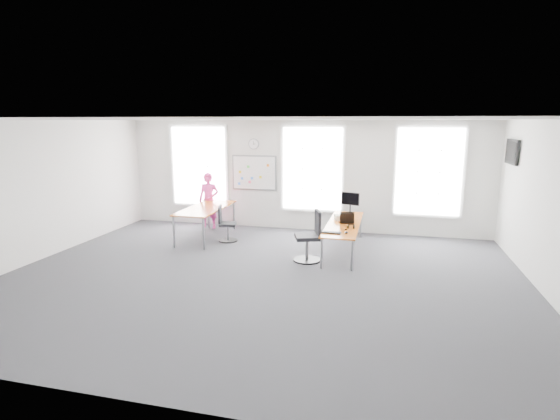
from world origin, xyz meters
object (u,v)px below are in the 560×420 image
(headphones, at_px, (351,226))
(monitor, at_px, (350,201))
(desk_right, at_px, (344,225))
(desk_left, at_px, (206,210))
(person, at_px, (209,201))
(keyboard, at_px, (331,233))
(chair_right, at_px, (310,239))
(chair_left, at_px, (226,226))

(headphones, height_order, monitor, monitor)
(desk_right, height_order, desk_left, desk_left)
(person, distance_m, keyboard, 4.44)
(chair_right, xyz_separation_m, person, (-3.29, 2.27, 0.30))
(desk_left, bearing_deg, desk_right, -6.03)
(chair_right, relative_size, chair_left, 1.22)
(chair_left, bearing_deg, headphones, -115.86)
(chair_right, xyz_separation_m, monitor, (0.67, 2.03, 0.51))
(desk_left, distance_m, chair_left, 0.71)
(keyboard, distance_m, headphones, 0.62)
(keyboard, bearing_deg, chair_right, 172.13)
(desk_right, height_order, chair_left, chair_left)
(desk_left, xyz_separation_m, keyboard, (3.40, -1.35, -0.06))
(desk_right, distance_m, monitor, 1.22)
(desk_left, relative_size, chair_right, 2.00)
(monitor, bearing_deg, keyboard, -76.86)
(monitor, bearing_deg, chair_right, -89.60)
(headphones, bearing_deg, keyboard, -119.53)
(chair_left, distance_m, keyboard, 3.05)
(chair_left, height_order, monitor, monitor)
(chair_right, bearing_deg, desk_left, -132.02)
(chair_right, bearing_deg, keyboard, 58.02)
(desk_right, relative_size, headphones, 16.47)
(desk_left, xyz_separation_m, chair_right, (2.93, -1.24, -0.25))
(desk_left, distance_m, chair_right, 3.20)
(chair_left, relative_size, headphones, 5.39)
(person, height_order, keyboard, person)
(desk_right, xyz_separation_m, chair_right, (-0.63, -0.86, -0.14))
(headphones, xyz_separation_m, monitor, (-0.16, 1.63, 0.28))
(chair_left, bearing_deg, keyboard, -126.65)
(desk_left, bearing_deg, keyboard, -21.63)
(desk_left, bearing_deg, chair_left, -16.84)
(keyboard, height_order, headphones, headphones)
(chair_left, height_order, headphones, chair_left)
(person, xyz_separation_m, monitor, (3.95, -0.24, 0.21))
(desk_right, height_order, chair_right, chair_right)
(chair_right, relative_size, person, 0.71)
(person, bearing_deg, keyboard, -41.82)
(chair_right, distance_m, person, 4.01)
(chair_left, xyz_separation_m, headphones, (3.16, -0.66, 0.32))
(chair_right, bearing_deg, headphones, 96.75)
(keyboard, xyz_separation_m, monitor, (0.20, 2.14, 0.31))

